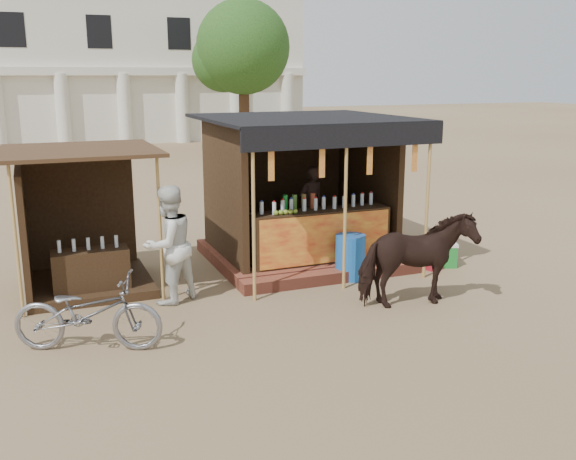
# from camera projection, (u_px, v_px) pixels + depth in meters

# --- Properties ---
(ground) EXTENTS (120.00, 120.00, 0.00)m
(ground) POSITION_uv_depth(u_px,v_px,m) (330.00, 329.00, 9.14)
(ground) COLOR #846B4C
(ground) RESTS_ON ground
(main_stall) EXTENTS (3.60, 3.61, 2.78)m
(main_stall) POSITION_uv_depth(u_px,v_px,m) (303.00, 209.00, 12.29)
(main_stall) COLOR brown
(main_stall) RESTS_ON ground
(secondary_stall) EXTENTS (2.40, 2.40, 2.38)m
(secondary_stall) POSITION_uv_depth(u_px,v_px,m) (75.00, 240.00, 10.69)
(secondary_stall) COLOR #352313
(secondary_stall) RESTS_ON ground
(cow) EXTENTS (1.84, 0.97, 1.50)m
(cow) POSITION_uv_depth(u_px,v_px,m) (417.00, 260.00, 9.89)
(cow) COLOR black
(cow) RESTS_ON ground
(motorbike) EXTENTS (2.05, 1.36, 1.02)m
(motorbike) POSITION_uv_depth(u_px,v_px,m) (88.00, 313.00, 8.35)
(motorbike) COLOR gray
(motorbike) RESTS_ON ground
(bystander) EXTENTS (1.14, 1.06, 1.88)m
(bystander) POSITION_uv_depth(u_px,v_px,m) (169.00, 245.00, 10.04)
(bystander) COLOR silver
(bystander) RESTS_ON ground
(blue_barrel) EXTENTS (0.70, 0.70, 0.79)m
(blue_barrel) POSITION_uv_depth(u_px,v_px,m) (350.00, 257.00, 11.34)
(blue_barrel) COLOR #1758B2
(blue_barrel) RESTS_ON ground
(red_crate) EXTENTS (0.52, 0.47, 0.27)m
(red_crate) POSITION_uv_depth(u_px,v_px,m) (432.00, 261.00, 12.03)
(red_crate) COLOR maroon
(red_crate) RESTS_ON ground
(cooler) EXTENTS (0.76, 0.64, 0.46)m
(cooler) POSITION_uv_depth(u_px,v_px,m) (438.00, 254.00, 12.15)
(cooler) COLOR #1B7C29
(cooler) RESTS_ON ground
(background_building) EXTENTS (26.00, 7.45, 8.18)m
(background_building) POSITION_uv_depth(u_px,v_px,m) (56.00, 66.00, 34.44)
(background_building) COLOR silver
(background_building) RESTS_ON ground
(tree) EXTENTS (4.50, 4.40, 7.00)m
(tree) POSITION_uv_depth(u_px,v_px,m) (238.00, 51.00, 30.11)
(tree) COLOR #382314
(tree) RESTS_ON ground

